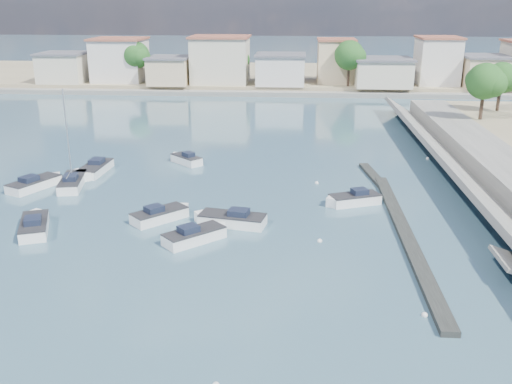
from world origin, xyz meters
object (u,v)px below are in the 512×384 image
motorboat_a (35,225)px  motorboat_h (197,236)px  motorboat_e (37,184)px  motorboat_c (229,220)px  sailboat (73,181)px  motorboat_f (185,160)px  motorboat_b (162,215)px  motorboat_d (352,200)px  motorboat_g (94,170)px

motorboat_a → motorboat_h: bearing=-4.8°
motorboat_e → motorboat_c: bearing=-22.3°
sailboat → motorboat_h: bearing=-40.7°
motorboat_c → sailboat: 17.32m
motorboat_f → motorboat_h: same height
motorboat_a → motorboat_b: (8.84, 2.74, -0.00)m
motorboat_b → motorboat_e: bearing=152.1°
motorboat_d → motorboat_h: size_ratio=1.06×
motorboat_f → sailboat: bearing=-137.2°
motorboat_c → motorboat_h: same height
motorboat_f → sailboat: sailboat is taller
motorboat_a → motorboat_h: 12.22m
motorboat_h → motorboat_e: bearing=146.9°
motorboat_b → motorboat_f: size_ratio=1.16×
motorboat_b → motorboat_g: bearing=129.0°
motorboat_g → motorboat_e: bearing=-128.3°
motorboat_c → motorboat_f: size_ratio=1.53×
motorboat_c → motorboat_g: size_ratio=0.97×
motorboat_e → sailboat: 3.14m
motorboat_e → motorboat_g: bearing=51.7°
motorboat_g → motorboat_c: bearing=-39.8°
motorboat_c → motorboat_h: 3.68m
motorboat_c → motorboat_g: 18.96m
motorboat_a → motorboat_b: bearing=17.2°
motorboat_d → sailboat: size_ratio=0.52×
motorboat_d → motorboat_b: bearing=-163.0°
motorboat_g → motorboat_b: bearing=-51.0°
motorboat_a → motorboat_f: same height
motorboat_d → motorboat_g: (-24.16, 7.01, 0.00)m
motorboat_a → motorboat_b: 9.25m
motorboat_c → motorboat_f: 17.64m
sailboat → motorboat_d: bearing=-7.3°
motorboat_c → motorboat_g: bearing=140.2°
motorboat_c → motorboat_d: (9.59, 5.13, -0.00)m
motorboat_e → motorboat_g: same height
motorboat_d → motorboat_e: size_ratio=0.88×
motorboat_b → motorboat_e: size_ratio=0.81×
motorboat_c → motorboat_g: same height
sailboat → motorboat_f: bearing=42.8°
motorboat_e → motorboat_f: size_ratio=1.45×
motorboat_b → motorboat_f: (-1.22, 15.81, 0.00)m
motorboat_e → motorboat_g: 5.92m
motorboat_b → sailboat: 12.60m
motorboat_f → motorboat_b: bearing=-85.6°
motorboat_d → motorboat_c: bearing=-151.8°
motorboat_c → motorboat_b: bearing=173.4°
motorboat_h → motorboat_a: bearing=175.2°
motorboat_c → motorboat_h: bearing=-120.9°
motorboat_a → motorboat_c: same height
motorboat_e → motorboat_d: bearing=-4.8°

